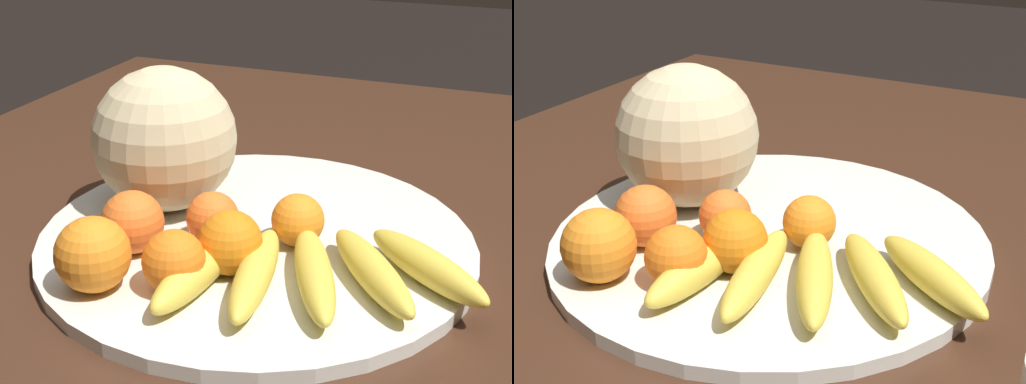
# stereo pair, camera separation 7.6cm
# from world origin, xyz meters

# --- Properties ---
(kitchen_table) EXTENTS (1.35, 1.17, 0.73)m
(kitchen_table) POSITION_xyz_m (0.00, 0.00, 0.65)
(kitchen_table) COLOR #3D2316
(kitchen_table) RESTS_ON ground_plane
(fruit_bowl) EXTENTS (0.47, 0.47, 0.02)m
(fruit_bowl) POSITION_xyz_m (0.03, -0.02, 0.74)
(fruit_bowl) COLOR silver
(fruit_bowl) RESTS_ON kitchen_table
(melon) EXTENTS (0.17, 0.17, 0.17)m
(melon) POSITION_xyz_m (0.00, -0.14, 0.83)
(melon) COLOR beige
(melon) RESTS_ON fruit_bowl
(banana_bunch) EXTENTS (0.23, 0.29, 0.04)m
(banana_bunch) POSITION_xyz_m (0.11, 0.07, 0.77)
(banana_bunch) COLOR #473819
(banana_bunch) RESTS_ON fruit_bowl
(orange_front_left) EXTENTS (0.06, 0.06, 0.06)m
(orange_front_left) POSITION_xyz_m (0.06, -0.05, 0.78)
(orange_front_left) COLOR orange
(orange_front_left) RESTS_ON fruit_bowl
(orange_front_right) EXTENTS (0.07, 0.07, 0.07)m
(orange_front_right) POSITION_xyz_m (0.11, -0.12, 0.78)
(orange_front_right) COLOR orange
(orange_front_right) RESTS_ON fruit_bowl
(orange_mid_center) EXTENTS (0.06, 0.06, 0.06)m
(orange_mid_center) POSITION_xyz_m (0.16, -0.04, 0.78)
(orange_mid_center) COLOR orange
(orange_mid_center) RESTS_ON fruit_bowl
(orange_back_left) EXTENTS (0.06, 0.06, 0.06)m
(orange_back_left) POSITION_xyz_m (0.03, 0.03, 0.78)
(orange_back_left) COLOR orange
(orange_back_left) RESTS_ON fruit_bowl
(orange_back_right) EXTENTS (0.07, 0.07, 0.07)m
(orange_back_right) POSITION_xyz_m (0.19, -0.12, 0.79)
(orange_back_right) COLOR orange
(orange_back_right) RESTS_ON fruit_bowl
(orange_top_small) EXTENTS (0.06, 0.06, 0.06)m
(orange_top_small) POSITION_xyz_m (0.11, -0.01, 0.78)
(orange_top_small) COLOR orange
(orange_top_small) RESTS_ON fruit_bowl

